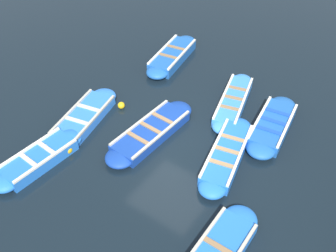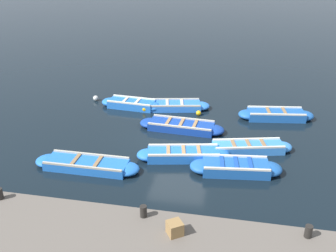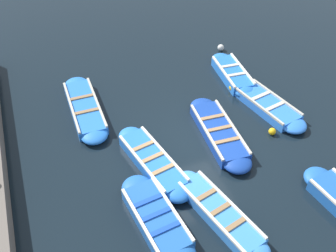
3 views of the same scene
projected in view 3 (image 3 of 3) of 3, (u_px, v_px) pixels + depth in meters
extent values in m
plane|color=black|center=(196.00, 144.00, 13.04)|extent=(120.00, 120.00, 0.00)
cube|color=blue|center=(153.00, 162.00, 12.17)|extent=(1.43, 2.91, 0.36)
ellipsoid|color=blue|center=(177.00, 192.00, 11.29)|extent=(0.97, 1.00, 0.36)
ellipsoid|color=blue|center=(131.00, 136.00, 13.05)|extent=(0.97, 1.00, 0.36)
cube|color=silver|center=(164.00, 152.00, 12.19)|extent=(0.62, 2.69, 0.07)
cube|color=silver|center=(141.00, 162.00, 11.87)|extent=(0.62, 2.69, 0.07)
cube|color=#9E7A51|center=(163.00, 169.00, 11.67)|extent=(0.80, 0.29, 0.04)
cube|color=#9E7A51|center=(152.00, 157.00, 12.04)|extent=(0.80, 0.29, 0.04)
cube|color=#9E7A51|center=(143.00, 146.00, 12.41)|extent=(0.80, 0.29, 0.04)
cube|color=blue|center=(232.00, 74.00, 15.78)|extent=(1.09, 2.38, 0.37)
ellipsoid|color=blue|center=(245.00, 91.00, 14.95)|extent=(0.90, 0.92, 0.37)
ellipsoid|color=blue|center=(221.00, 60.00, 16.62)|extent=(0.90, 0.92, 0.37)
cube|color=silver|center=(242.00, 68.00, 15.73)|extent=(0.26, 2.27, 0.07)
cube|color=silver|center=(223.00, 71.00, 15.55)|extent=(0.26, 2.27, 0.07)
cube|color=beige|center=(236.00, 74.00, 15.41)|extent=(0.80, 0.20, 0.04)
cube|color=beige|center=(230.00, 66.00, 15.88)|extent=(0.80, 0.20, 0.04)
cube|color=#3884E0|center=(219.00, 213.00, 10.74)|extent=(1.46, 2.93, 0.34)
ellipsoid|color=#3884E0|center=(256.00, 251.00, 9.87)|extent=(0.91, 0.92, 0.34)
ellipsoid|color=#3884E0|center=(188.00, 181.00, 11.60)|extent=(0.91, 0.92, 0.34)
cube|color=silver|center=(230.00, 203.00, 10.76)|extent=(0.74, 2.71, 0.07)
cube|color=silver|center=(210.00, 215.00, 10.45)|extent=(0.74, 2.71, 0.07)
cube|color=olive|center=(235.00, 225.00, 10.25)|extent=(0.73, 0.31, 0.04)
cube|color=olive|center=(220.00, 209.00, 10.61)|extent=(0.73, 0.31, 0.04)
cube|color=olive|center=(206.00, 195.00, 10.98)|extent=(0.73, 0.31, 0.04)
ellipsoid|color=#1E59AD|center=(319.00, 179.00, 11.64)|extent=(1.01, 1.04, 0.39)
cube|color=navy|center=(219.00, 133.00, 13.20)|extent=(1.20, 2.95, 0.33)
ellipsoid|color=navy|center=(237.00, 163.00, 12.17)|extent=(0.99, 1.02, 0.33)
ellipsoid|color=navy|center=(203.00, 107.00, 14.24)|extent=(0.99, 1.02, 0.33)
cube|color=#B2AD9E|center=(232.00, 125.00, 13.17)|extent=(0.27, 2.84, 0.07)
cube|color=#B2AD9E|center=(206.00, 131.00, 12.97)|extent=(0.27, 2.84, 0.07)
cube|color=olive|center=(227.00, 141.00, 12.64)|extent=(0.90, 0.20, 0.04)
cube|color=olive|center=(219.00, 128.00, 13.08)|extent=(0.90, 0.20, 0.04)
cube|color=olive|center=(212.00, 117.00, 13.52)|extent=(0.90, 0.20, 0.04)
cube|color=blue|center=(85.00, 108.00, 14.21)|extent=(1.02, 3.10, 0.31)
ellipsoid|color=blue|center=(94.00, 135.00, 13.13)|extent=(0.92, 0.95, 0.31)
ellipsoid|color=blue|center=(77.00, 85.00, 15.29)|extent=(0.92, 0.95, 0.31)
cube|color=#B2AD9E|center=(97.00, 101.00, 14.20)|extent=(0.10, 3.03, 0.07)
cube|color=#B2AD9E|center=(71.00, 107.00, 13.96)|extent=(0.10, 3.03, 0.07)
cube|color=olive|center=(87.00, 111.00, 13.79)|extent=(0.88, 0.15, 0.04)
cube|color=olive|center=(82.00, 97.00, 14.40)|extent=(0.88, 0.15, 0.04)
cube|color=blue|center=(267.00, 105.00, 14.34)|extent=(1.51, 2.75, 0.31)
ellipsoid|color=blue|center=(293.00, 125.00, 13.52)|extent=(1.10, 1.13, 0.31)
ellipsoid|color=blue|center=(243.00, 87.00, 15.16)|extent=(1.10, 1.13, 0.31)
cube|color=#B2AD9E|center=(277.00, 96.00, 14.40)|extent=(0.59, 2.51, 0.07)
cube|color=#B2AD9E|center=(258.00, 105.00, 14.03)|extent=(0.59, 2.51, 0.07)
cube|color=beige|center=(275.00, 106.00, 13.99)|extent=(0.90, 0.31, 0.04)
cube|color=beige|center=(260.00, 96.00, 14.46)|extent=(0.90, 0.31, 0.04)
cube|color=#1E59AD|center=(156.00, 219.00, 10.57)|extent=(1.29, 2.51, 0.38)
ellipsoid|color=#1E59AD|center=(138.00, 188.00, 11.37)|extent=(1.04, 1.06, 0.38)
cube|color=silver|center=(172.00, 207.00, 10.59)|extent=(0.36, 2.35, 0.07)
cube|color=silver|center=(140.00, 221.00, 10.26)|extent=(0.36, 2.35, 0.07)
cube|color=#1947B7|center=(165.00, 229.00, 10.09)|extent=(0.90, 0.24, 0.04)
cube|color=#1947B7|center=(156.00, 214.00, 10.43)|extent=(0.90, 0.24, 0.04)
cube|color=#1947B7|center=(148.00, 201.00, 10.77)|extent=(0.90, 0.24, 0.04)
sphere|color=#EAB214|center=(233.00, 88.00, 15.13)|extent=(0.32, 0.32, 0.32)
sphere|color=silver|center=(221.00, 48.00, 17.44)|extent=(0.28, 0.28, 0.28)
sphere|color=#EAB214|center=(272.00, 131.00, 13.30)|extent=(0.25, 0.25, 0.25)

